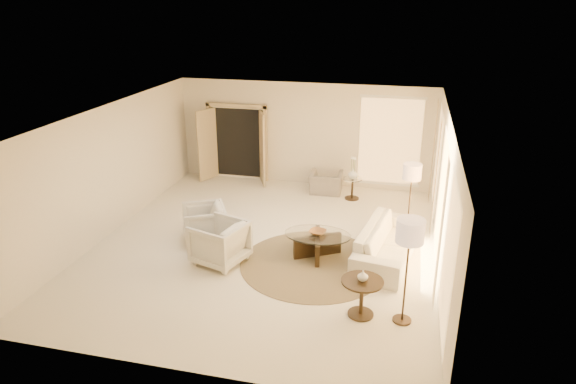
% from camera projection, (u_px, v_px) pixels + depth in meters
% --- Properties ---
extents(room, '(7.04, 8.04, 2.83)m').
position_uv_depth(room, '(264.00, 184.00, 10.35)').
color(room, '#F3E7CC').
rests_on(room, ground).
extents(windows_right, '(0.10, 6.40, 2.40)m').
position_uv_depth(windows_right, '(441.00, 199.00, 9.71)').
color(windows_right, '#F3B661').
rests_on(windows_right, room).
extents(window_back_corner, '(1.70, 0.10, 2.40)m').
position_uv_depth(window_back_corner, '(390.00, 142.00, 13.45)').
color(window_back_corner, '#F3B661').
rests_on(window_back_corner, room).
extents(curtains_right, '(0.06, 5.20, 2.60)m').
position_uv_depth(curtains_right, '(436.00, 185.00, 10.55)').
color(curtains_right, tan).
rests_on(curtains_right, room).
extents(french_doors, '(1.95, 0.66, 2.16)m').
position_uv_depth(french_doors, '(237.00, 143.00, 14.35)').
color(french_doors, tan).
rests_on(french_doors, room).
extents(area_rug, '(3.11, 3.11, 0.01)m').
position_uv_depth(area_rug, '(313.00, 264.00, 10.10)').
color(area_rug, '#423521').
rests_on(area_rug, room).
extents(sofa, '(1.34, 2.55, 0.71)m').
position_uv_depth(sofa, '(388.00, 242.00, 10.21)').
color(sofa, beige).
rests_on(sofa, room).
extents(armchair_left, '(1.11, 1.14, 0.89)m').
position_uv_depth(armchair_left, '(204.00, 222.00, 10.90)').
color(armchair_left, beige).
rests_on(armchair_left, room).
extents(armchair_right, '(1.09, 1.13, 0.94)m').
position_uv_depth(armchair_right, '(220.00, 240.00, 10.02)').
color(armchair_right, beige).
rests_on(armchair_right, room).
extents(accent_chair, '(0.89, 0.60, 0.75)m').
position_uv_depth(accent_chair, '(326.00, 179.00, 13.61)').
color(accent_chair, gray).
rests_on(accent_chair, room).
extents(coffee_table, '(1.77, 1.77, 0.49)m').
position_uv_depth(coffee_table, '(317.00, 242.00, 10.31)').
color(coffee_table, black).
rests_on(coffee_table, room).
extents(end_table, '(0.69, 0.69, 0.65)m').
position_uv_depth(end_table, '(362.00, 291.00, 8.35)').
color(end_table, black).
rests_on(end_table, room).
extents(side_table, '(0.48, 0.48, 0.56)m').
position_uv_depth(side_table, '(352.00, 186.00, 13.21)').
color(side_table, black).
rests_on(side_table, room).
extents(floor_lamp_near, '(0.40, 0.40, 1.63)m').
position_uv_depth(floor_lamp_near, '(412.00, 175.00, 10.87)').
color(floor_lamp_near, black).
rests_on(floor_lamp_near, room).
extents(floor_lamp_far, '(0.44, 0.44, 1.80)m').
position_uv_depth(floor_lamp_far, '(410.00, 236.00, 7.80)').
color(floor_lamp_far, black).
rests_on(floor_lamp_far, room).
extents(bowl, '(0.39, 0.39, 0.08)m').
position_uv_depth(bowl, '(318.00, 232.00, 10.23)').
color(bowl, brown).
rests_on(bowl, coffee_table).
extents(end_vase, '(0.22, 0.22, 0.18)m').
position_uv_depth(end_vase, '(363.00, 276.00, 8.24)').
color(end_vase, silver).
rests_on(end_vase, end_table).
extents(side_vase, '(0.30, 0.30, 0.26)m').
position_uv_depth(side_vase, '(353.00, 174.00, 13.08)').
color(side_vase, silver).
rests_on(side_vase, side_table).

